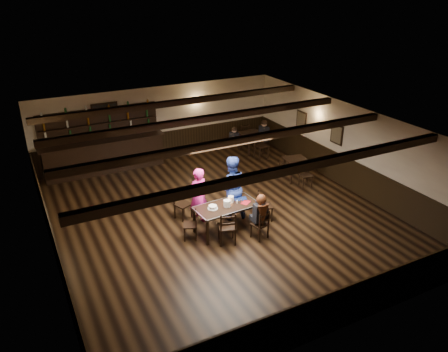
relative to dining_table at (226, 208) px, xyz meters
name	(u,v)px	position (x,y,z in m)	size (l,w,h in m)	color
ground	(220,216)	(0.20, 0.77, -0.68)	(10.00, 10.00, 0.00)	black
room_shell	(220,159)	(0.21, 0.81, 1.07)	(9.02, 10.02, 2.71)	beige
dining_table	(226,208)	(0.00, 0.00, 0.00)	(1.74, 0.96, 0.75)	black
chair_near_left	(228,226)	(-0.29, -0.61, -0.15)	(0.53, 0.52, 0.91)	black
chair_near_right	(262,223)	(0.61, -0.79, -0.21)	(0.45, 0.43, 0.80)	black
chair_end_left	(193,223)	(-0.95, 0.06, -0.22)	(0.47, 0.48, 0.79)	black
chair_end_right	(262,204)	(1.16, 0.06, -0.18)	(0.48, 0.50, 0.85)	black
chair_far_pushed	(181,201)	(-0.81, 1.21, -0.18)	(0.52, 0.51, 0.86)	black
woman_pink	(198,196)	(-0.50, 0.70, 0.14)	(0.60, 0.39, 1.64)	#FF2AA6
man_blue	(231,188)	(0.44, 0.58, 0.24)	(0.90, 0.70, 1.85)	navy
seated_person	(261,210)	(0.60, -0.74, 0.16)	(0.34, 0.52, 0.84)	black
cake	(213,207)	(-0.39, 0.02, 0.11)	(0.27, 0.27, 0.09)	white
plate_stack_a	(227,203)	(-0.01, -0.04, 0.16)	(0.19, 0.19, 0.18)	white
plate_stack_b	(231,199)	(0.18, 0.11, 0.16)	(0.15, 0.15, 0.18)	white
tea_light	(228,203)	(0.08, 0.08, 0.10)	(0.05, 0.05, 0.06)	#A5A8AD
salt_shaker	(237,202)	(0.30, -0.03, 0.12)	(0.03, 0.03, 0.09)	silver
pepper_shaker	(241,201)	(0.40, -0.05, 0.12)	(0.04, 0.04, 0.10)	#A5A8AD
drink_glass	(233,200)	(0.26, 0.14, 0.12)	(0.06, 0.06, 0.10)	silver
menu_red	(246,202)	(0.53, -0.08, 0.08)	(0.27, 0.19, 0.00)	maroon
menu_blue	(240,199)	(0.51, 0.17, 0.08)	(0.34, 0.24, 0.00)	#0E1B48
bar_counter	(104,151)	(-1.95, 5.48, 0.05)	(4.24, 0.70, 2.20)	black
back_table_a	(296,162)	(3.54, 1.82, -0.04)	(0.81, 0.81, 0.75)	black
back_table_b	(252,136)	(3.57, 4.74, -0.03)	(0.91, 0.91, 0.75)	black
bg_patron_left	(234,136)	(2.71, 4.60, 0.14)	(0.29, 0.38, 0.70)	black
bg_patron_right	(264,130)	(3.96, 4.50, 0.19)	(0.26, 0.40, 0.81)	black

